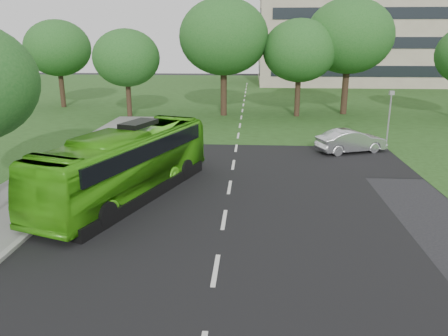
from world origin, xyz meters
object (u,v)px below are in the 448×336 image
tree_park_b (224,37)px  bus (127,164)px  office_building (385,3)px  tree_park_a (126,58)px  tree_park_f (58,48)px  tree_park_c (300,51)px  tree_park_d (349,36)px  camera_pole (390,111)px  sedan (351,141)px

tree_park_b → bus: (-2.88, -22.54, -5.64)m
office_building → tree_park_a: office_building is taller
tree_park_b → tree_park_f: bearing=166.6°
bus → tree_park_f: bearing=137.4°
tree_park_b → tree_park_c: tree_park_b is taller
tree_park_d → camera_pole: bearing=-89.3°
tree_park_c → tree_park_d: (4.65, 1.62, 1.27)m
office_building → sedan: bearing=-106.8°
office_building → camera_pole: (-11.96, -47.07, -10.06)m
office_building → tree_park_b: size_ratio=3.77×
tree_park_a → tree_park_b: tree_park_b is taller
sedan → camera_pole: (2.63, 1.37, 1.70)m
tree_park_a → tree_park_f: tree_park_f is taller
tree_park_c → camera_pole: bearing=-68.4°
tree_park_c → tree_park_f: tree_park_f is taller
tree_park_a → bus: bearing=-74.6°
tree_park_b → tree_park_f: (-17.46, 4.17, -1.09)m
tree_park_f → bus: 30.76m
sedan → office_building: bearing=-37.9°
tree_park_c → camera_pole: (4.82, -12.18, -3.53)m
tree_park_d → tree_park_f: bearing=174.9°
bus → tree_park_d: bearing=77.9°
tree_park_a → tree_park_c: (15.48, 1.81, 0.60)m
office_building → tree_park_f: office_building is taller
office_building → tree_park_d: office_building is taller
tree_park_a → bus: tree_park_a is taller
tree_park_a → tree_park_c: tree_park_c is taller
tree_park_a → tree_park_c: size_ratio=0.90×
tree_park_c → tree_park_d: size_ratio=0.82×
tree_park_f → bus: (14.58, -26.70, -4.55)m
tree_park_d → tree_park_f: tree_park_d is taller
bus → tree_park_a: bearing=124.2°
office_building → bus: office_building is taller
tree_park_c → tree_park_d: tree_park_d is taller
office_building → tree_park_c: bearing=-115.7°
bus → sedan: 14.96m
tree_park_f → camera_pole: tree_park_f is taller
tree_park_b → tree_park_c: bearing=-0.4°
tree_park_d → sedan: tree_park_d is taller
office_building → tree_park_d: bearing=-110.0°
tree_park_a → bus: size_ratio=0.72×
office_building → bus: size_ratio=3.63×
bus → camera_pole: camera_pole is taller
tree_park_d → bus: 28.67m
tree_park_a → sedan: (17.67, -11.74, -4.63)m
tree_park_f → bus: tree_park_f is taller
tree_park_f → tree_park_c: bearing=-9.8°
office_building → tree_park_a: size_ratio=5.07×
tree_park_a → tree_park_c: 15.59m
tree_park_f → camera_pole: (29.17, -16.39, -3.65)m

